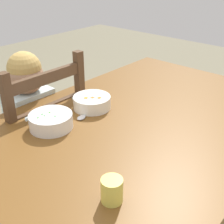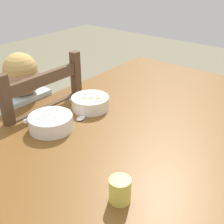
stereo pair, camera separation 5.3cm
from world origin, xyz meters
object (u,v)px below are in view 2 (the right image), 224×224
dining_table (135,141)px  spoon (83,116)px  bowl_of_peas (51,122)px  bowl_of_carrots (90,102)px  child_figure (31,119)px  drinking_cup (120,190)px  dining_chair (35,149)px

dining_table → spoon: spoon is taller
bowl_of_peas → dining_table: bearing=-41.5°
dining_table → bowl_of_carrots: bearing=96.6°
child_figure → drinking_cup: (-0.25, -0.73, 0.14)m
bowl_of_carrots → child_figure: bearing=111.0°
child_figure → dining_table: bearing=-75.0°
dining_table → bowl_of_carrots: (-0.03, 0.22, 0.12)m
bowl_of_peas → bowl_of_carrots: size_ratio=1.03×
dining_table → drinking_cup: (-0.39, -0.21, 0.13)m
dining_table → drinking_cup: size_ratio=20.69×
child_figure → bowl_of_carrots: 0.34m
bowl_of_carrots → bowl_of_peas: bearing=180.0°
child_figure → bowl_of_peas: (-0.11, -0.29, 0.14)m
dining_table → dining_chair: 0.57m
child_figure → drinking_cup: size_ratio=13.26×
dining_table → drinking_cup: bearing=-151.1°
dining_table → spoon: size_ratio=10.80×
dining_chair → bowl_of_peas: dining_chair is taller
bowl_of_carrots → spoon: bearing=-158.7°
bowl_of_peas → spoon: bearing=-12.2°
dining_chair → drinking_cup: 0.84m
bowl_of_carrots → spoon: (-0.08, -0.03, -0.03)m
drinking_cup → dining_table: bearing=28.9°
spoon → bowl_of_peas: bearing=167.8°
dining_chair → spoon: bearing=-84.3°
dining_table → dining_chair: size_ratio=1.58×
bowl_of_carrots → dining_table: bearing=-83.4°
dining_chair → bowl_of_carrots: bearing=-69.3°
bowl_of_peas → drinking_cup: (-0.14, -0.44, 0.01)m
dining_chair → drinking_cup: size_ratio=13.13×
dining_chair → spoon: size_ratio=6.85×
dining_chair → bowl_of_carrots: (0.11, -0.30, 0.31)m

